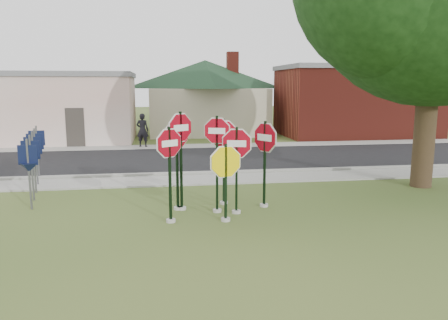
{
  "coord_description": "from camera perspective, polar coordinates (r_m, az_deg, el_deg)",
  "views": [
    {
      "loc": [
        -1.38,
        -10.04,
        3.47
      ],
      "look_at": [
        0.41,
        2.0,
        1.36
      ],
      "focal_mm": 35.0,
      "sensor_mm": 36.0,
      "label": 1
    }
  ],
  "objects": [
    {
      "name": "ground",
      "position": [
        10.71,
        -0.59,
        -9.06
      ],
      "size": [
        120.0,
        120.0,
        0.0
      ],
      "primitive_type": "plane",
      "color": "#334B1C",
      "rests_on": "ground"
    },
    {
      "name": "sidewalk_near",
      "position": [
        15.98,
        -3.29,
        -2.61
      ],
      "size": [
        60.0,
        1.6,
        0.06
      ],
      "primitive_type": "cube",
      "color": "gray",
      "rests_on": "ground"
    },
    {
      "name": "road",
      "position": [
        20.38,
        -4.43,
        0.07
      ],
      "size": [
        60.0,
        7.0,
        0.04
      ],
      "primitive_type": "cube",
      "color": "black",
      "rests_on": "ground"
    },
    {
      "name": "sidewalk_far",
      "position": [
        24.62,
        -5.15,
        1.77
      ],
      "size": [
        60.0,
        1.6,
        0.06
      ],
      "primitive_type": "cube",
      "color": "gray",
      "rests_on": "ground"
    },
    {
      "name": "curb",
      "position": [
        16.94,
        -3.6,
        -1.75
      ],
      "size": [
        60.0,
        0.2,
        0.14
      ],
      "primitive_type": "cube",
      "color": "gray",
      "rests_on": "ground"
    },
    {
      "name": "stop_sign_center",
      "position": [
        11.75,
        -0.92,
        1.16
      ],
      "size": [
        0.95,
        0.32,
        2.75
      ],
      "color": "#A5A19A",
      "rests_on": "ground"
    },
    {
      "name": "stop_sign_yellow",
      "position": [
        11.03,
        0.22,
        -1.72
      ],
      "size": [
        1.12,
        0.26,
        2.12
      ],
      "color": "#A5A19A",
      "rests_on": "ground"
    },
    {
      "name": "stop_sign_left",
      "position": [
        10.96,
        -7.12,
        -0.24
      ],
      "size": [
        0.86,
        0.58,
        2.54
      ],
      "color": "#A5A19A",
      "rests_on": "ground"
    },
    {
      "name": "stop_sign_right",
      "position": [
        11.66,
        1.66,
        0.27
      ],
      "size": [
        1.07,
        0.3,
        2.48
      ],
      "color": "#A5A19A",
      "rests_on": "ground"
    },
    {
      "name": "stop_sign_back_right",
      "position": [
        12.56,
        -0.03,
        1.5
      ],
      "size": [
        1.14,
        0.24,
        2.62
      ],
      "color": "#A5A19A",
      "rests_on": "ground"
    },
    {
      "name": "stop_sign_back_left",
      "position": [
        12.01,
        -5.67,
        1.88
      ],
      "size": [
        0.89,
        0.69,
        2.86
      ],
      "color": "#A5A19A",
      "rests_on": "ground"
    },
    {
      "name": "stop_sign_far_right",
      "position": [
        12.34,
        5.36,
        1.19
      ],
      "size": [
        0.64,
        0.99,
        2.59
      ],
      "color": "#A5A19A",
      "rests_on": "ground"
    },
    {
      "name": "stop_sign_far_left",
      "position": [
        12.06,
        -6.17,
        1.31
      ],
      "size": [
        0.93,
        0.7,
        2.69
      ],
      "color": "#A5A19A",
      "rests_on": "ground"
    },
    {
      "name": "route_sign_row",
      "position": [
        15.25,
        -23.62,
        0.54
      ],
      "size": [
        1.43,
        4.63,
        2.0
      ],
      "color": "#59595E",
      "rests_on": "ground"
    },
    {
      "name": "building_stucco",
      "position": [
        29.09,
        -23.77,
        6.41
      ],
      "size": [
        12.2,
        6.2,
        4.2
      ],
      "color": "silver",
      "rests_on": "ground"
    },
    {
      "name": "building_house",
      "position": [
        32.22,
        -2.45,
        10.15
      ],
      "size": [
        11.6,
        11.6,
        6.2
      ],
      "color": "#B5AB90",
      "rests_on": "ground"
    },
    {
      "name": "building_brick",
      "position": [
        31.54,
        16.81,
        7.49
      ],
      "size": [
        10.2,
        6.2,
        4.75
      ],
      "color": "maroon",
      "rests_on": "ground"
    },
    {
      "name": "bg_tree_right",
      "position": [
        43.01,
        25.06,
        11.75
      ],
      "size": [
        5.6,
        5.6,
        8.4
      ],
      "color": "black",
      "rests_on": "ground"
    },
    {
      "name": "pedestrian",
      "position": [
        24.55,
        -10.6,
        3.86
      ],
      "size": [
        0.76,
        0.59,
        1.85
      ],
      "primitive_type": "imported",
      "rotation": [
        0.0,
        0.0,
        2.9
      ],
      "color": "black",
      "rests_on": "sidewalk_far"
    }
  ]
}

